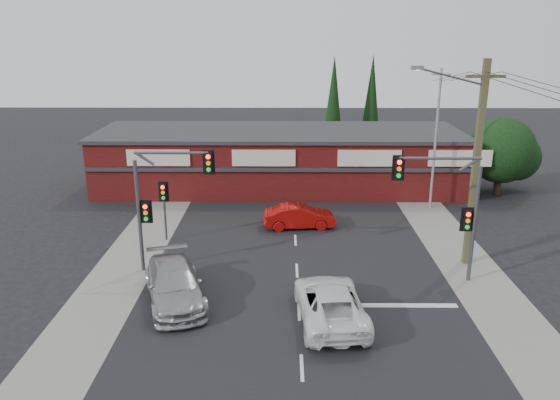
{
  "coord_description": "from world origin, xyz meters",
  "views": [
    {
      "loc": [
        -0.62,
        -22.33,
        11.23
      ],
      "look_at": [
        -0.83,
        3.0,
        3.3
      ],
      "focal_mm": 35.0,
      "sensor_mm": 36.0,
      "label": 1
    }
  ],
  "objects_px": {
    "silver_suv": "(174,284)",
    "red_sedan": "(299,216)",
    "white_suv": "(330,302)",
    "utility_pole": "(474,158)",
    "shop_building": "(279,158)"
  },
  "relations": [
    {
      "from": "white_suv",
      "to": "utility_pole",
      "type": "height_order",
      "value": "utility_pole"
    },
    {
      "from": "silver_suv",
      "to": "utility_pole",
      "type": "distance_m",
      "value": 15.04
    },
    {
      "from": "white_suv",
      "to": "red_sedan",
      "type": "xyz_separation_m",
      "value": [
        -0.97,
        10.72,
        -0.06
      ]
    },
    {
      "from": "silver_suv",
      "to": "shop_building",
      "type": "xyz_separation_m",
      "value": [
        4.34,
        18.15,
        1.34
      ]
    },
    {
      "from": "white_suv",
      "to": "shop_building",
      "type": "relative_size",
      "value": 0.2
    },
    {
      "from": "red_sedan",
      "to": "utility_pole",
      "type": "height_order",
      "value": "utility_pole"
    },
    {
      "from": "red_sedan",
      "to": "utility_pole",
      "type": "distance_m",
      "value": 10.66
    },
    {
      "from": "shop_building",
      "to": "utility_pole",
      "type": "height_order",
      "value": "utility_pole"
    },
    {
      "from": "red_sedan",
      "to": "shop_building",
      "type": "height_order",
      "value": "shop_building"
    },
    {
      "from": "shop_building",
      "to": "silver_suv",
      "type": "bearing_deg",
      "value": -103.45
    },
    {
      "from": "utility_pole",
      "to": "silver_suv",
      "type": "bearing_deg",
      "value": -163.15
    },
    {
      "from": "utility_pole",
      "to": "shop_building",
      "type": "bearing_deg",
      "value": 123.76
    },
    {
      "from": "silver_suv",
      "to": "red_sedan",
      "type": "xyz_separation_m",
      "value": [
        5.6,
        9.23,
        -0.1
      ]
    },
    {
      "from": "white_suv",
      "to": "shop_building",
      "type": "height_order",
      "value": "shop_building"
    },
    {
      "from": "white_suv",
      "to": "shop_building",
      "type": "distance_m",
      "value": 19.81
    }
  ]
}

